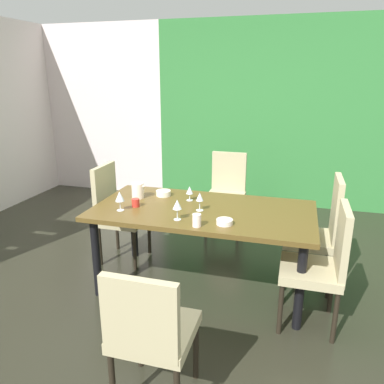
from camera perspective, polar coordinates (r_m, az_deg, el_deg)
The scene contains 18 objects.
ground_plane at distance 3.40m, azimuth -3.51°, elevation -15.85°, with size 6.25×5.76×0.02m, color #28281D.
back_panel_interior at distance 6.33m, azimuth -13.54°, elevation 11.96°, with size 2.05×0.10×2.62m, color silver.
garden_window_panel at distance 5.54m, azimuth 16.66°, elevation 11.01°, with size 4.21×0.10×2.62m, color #327937.
dining_table at distance 3.26m, azimuth 1.68°, elevation -3.87°, with size 1.89×0.97×0.75m.
chair_head_near at distance 2.20m, azimuth -6.41°, elevation -20.18°, with size 0.44×0.44×0.90m.
chair_head_far at distance 4.55m, azimuth 5.32°, elevation 0.46°, with size 0.44×0.45×0.96m.
chair_right_near at distance 2.97m, azimuth 19.29°, elevation -10.00°, with size 0.44×0.44×0.97m.
chair_left_far at distance 3.90m, azimuth -11.50°, elevation -2.58°, with size 0.44×0.44×1.00m.
chair_right_far at distance 3.50m, azimuth 18.96°, elevation -5.35°, with size 0.44×0.44×1.03m.
wine_glass_left at distance 3.14m, azimuth 1.18°, elevation -0.85°, with size 0.06×0.06×0.16m.
wine_glass_center at distance 3.40m, azimuth -0.37°, elevation 0.22°, with size 0.06×0.06×0.13m.
wine_glass_south at distance 3.20m, azimuth -10.97°, elevation -0.73°, with size 0.08×0.08×0.17m.
wine_glass_west at distance 2.94m, azimuth -2.27°, elevation -1.99°, with size 0.07×0.07×0.17m.
serving_bowl_north at distance 3.57m, azimuth -4.38°, elevation -0.17°, with size 0.14×0.14×0.05m, color white.
serving_bowl_near_window at distance 2.90m, azimuth 4.98°, elevation -4.55°, with size 0.13×0.13×0.04m, color white.
cup_near_shelf at distance 2.84m, azimuth 0.73°, elevation -4.34°, with size 0.07×0.07×0.10m, color white.
cup_corner at distance 3.30m, azimuth -8.59°, elevation -1.61°, with size 0.07×0.07×0.07m, color red.
pitcher_east at distance 3.52m, azimuth -8.25°, elevation 0.23°, with size 0.13×0.11×0.14m.
Camera 1 is at (0.97, -2.68, 1.85)m, focal length 35.00 mm.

